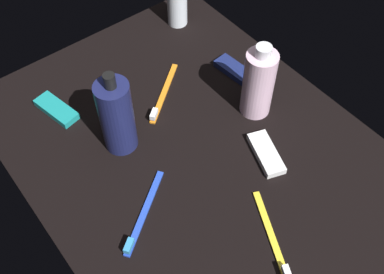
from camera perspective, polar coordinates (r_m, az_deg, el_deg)
ground_plane at (r=94.90cm, az=0.00°, el=-1.32°), size 84.00×64.00×1.20cm
lotion_bottle at (r=89.41cm, az=-9.20°, el=2.53°), size 6.62×6.62×19.34cm
bodywash_bottle at (r=95.67cm, az=8.13°, el=6.56°), size 6.44×6.44×17.55cm
deodorant_stick at (r=118.45cm, az=-1.82°, el=15.75°), size 4.87×4.87×10.15cm
toothbrush_blue at (r=85.79cm, az=-6.09°, el=-9.59°), size 11.31×15.43×2.10cm
toothbrush_yellow at (r=84.44cm, az=9.95°, el=-12.34°), size 16.76×8.84×2.10cm
toothbrush_orange at (r=102.65cm, az=-3.60°, el=5.14°), size 11.92×15.00×2.10cm
snack_bar_teal at (r=103.65cm, az=-16.24°, el=3.27°), size 11.00×6.05×1.50cm
snack_bar_white at (r=93.56cm, az=9.04°, el=-2.00°), size 11.14×7.28×1.50cm
snack_bar_navy at (r=107.94cm, az=5.34°, el=8.07°), size 10.72×4.93×1.50cm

